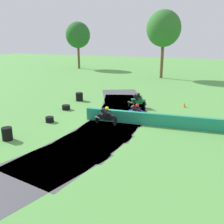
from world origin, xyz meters
The scene contains 13 objects.
ground_plane centered at (0.00, 0.00, 0.00)m, with size 120.00×120.00×0.00m, color #569947.
track_asphalt centered at (-0.72, -0.04, 0.00)m, with size 7.50×24.30×0.01m.
safety_barrier centered at (4.81, 0.26, 0.45)m, with size 0.30×13.97×0.90m, color #1E8466.
motorcycle_lead_black centered at (-0.31, -0.82, 0.66)m, with size 1.69×0.73×1.42m.
motorcycle_chase_blue centered at (1.46, 0.77, 0.65)m, with size 1.69×0.94×1.43m.
motorcycle_trailing_green centered at (0.64, 4.31, 0.66)m, with size 1.69×0.91×1.42m.
tire_stack_near centered at (-5.02, -5.53, 0.40)m, with size 0.63×0.63×0.80m.
tire_stack_mid_a centered at (-4.50, -1.73, 0.20)m, with size 0.60×0.60×0.40m.
tire_stack_mid_b centered at (-5.03, 1.59, 0.20)m, with size 0.69×0.69×0.40m.
tire_stack_far centered at (-5.40, 4.83, 0.40)m, with size 0.71×0.71×0.80m.
traffic_cone centered at (4.53, 5.94, 0.22)m, with size 0.28×0.28×0.44m, color orange.
tree_far_left centered at (-0.26, 21.73, 7.13)m, with size 4.95×4.95×9.77m.
tree_far_right centered at (-17.37, 28.00, 6.26)m, with size 4.61×4.61×8.72m.
Camera 1 is at (6.03, -16.95, 6.16)m, focal length 40.80 mm.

